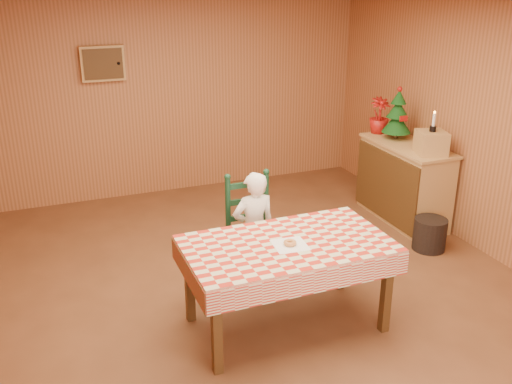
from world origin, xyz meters
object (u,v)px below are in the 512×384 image
ladder_chair (252,233)px  storage_bin (430,234)px  dining_table (287,252)px  seated_child (254,230)px  shelf_unit (404,182)px  crate (431,143)px  christmas_tree (397,115)px

ladder_chair → storage_bin: 2.03m
dining_table → seated_child: (-0.00, 0.73, -0.13)m
shelf_unit → crate: 0.71m
seated_child → crate: bearing=-170.1°
crate → storage_bin: (-0.21, -0.40, -0.88)m
seated_child → storage_bin: bearing=179.7°
dining_table → christmas_tree: size_ratio=2.67×
seated_child → ladder_chair: bearing=-90.0°
shelf_unit → storage_bin: shelf_unit is taller
seated_child → storage_bin: 2.04m
seated_child → crate: 2.30m
storage_bin → ladder_chair: bearing=178.1°
seated_child → storage_bin: seated_child is taller
dining_table → ladder_chair: size_ratio=1.53×
shelf_unit → storage_bin: bearing=-103.9°
dining_table → crate: size_ratio=5.52×
dining_table → ladder_chair: 0.81m
dining_table → seated_child: bearing=90.0°
crate → christmas_tree: christmas_tree is taller
dining_table → shelf_unit: (2.20, 1.52, -0.22)m
ladder_chair → seated_child: 0.08m
dining_table → crate: crate is taller
crate → storage_bin: bearing=-117.4°
seated_child → crate: crate is taller
ladder_chair → crate: bearing=8.5°
ladder_chair → crate: size_ratio=3.60×
shelf_unit → crate: size_ratio=4.13×
christmas_tree → seated_child: bearing=-154.9°
christmas_tree → storage_bin: (-0.21, -1.05, -1.04)m
crate → shelf_unit: bearing=91.2°
seated_child → dining_table: bearing=90.0°
dining_table → storage_bin: (2.01, 0.72, -0.51)m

